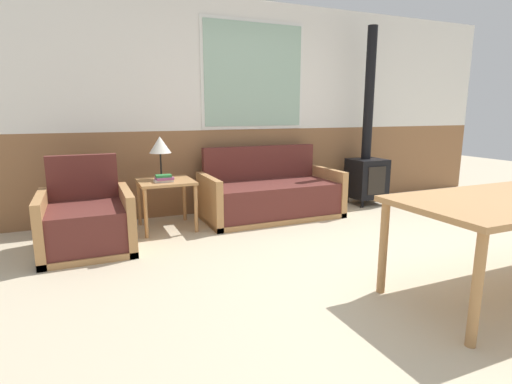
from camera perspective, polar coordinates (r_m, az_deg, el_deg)
ground_plane at (r=3.68m, az=21.76°, el=-10.36°), size 16.00×16.00×0.00m
wall_back at (r=5.57m, az=2.92°, el=12.05°), size 7.20×0.09×2.70m
couch at (r=5.02m, az=2.13°, el=-0.60°), size 1.71×0.82×0.87m
armchair at (r=4.16m, az=-23.03°, el=-4.11°), size 0.83×0.86×0.89m
side_table at (r=4.58m, az=-12.77°, el=0.64°), size 0.60×0.60×0.56m
table_lamp at (r=4.62m, az=-13.55°, el=6.39°), size 0.24×0.24×0.48m
book_stack at (r=4.45m, az=-13.02°, el=1.89°), size 0.21×0.15×0.08m
wood_stove at (r=5.89m, az=15.60°, el=4.35°), size 0.48×0.44×2.44m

